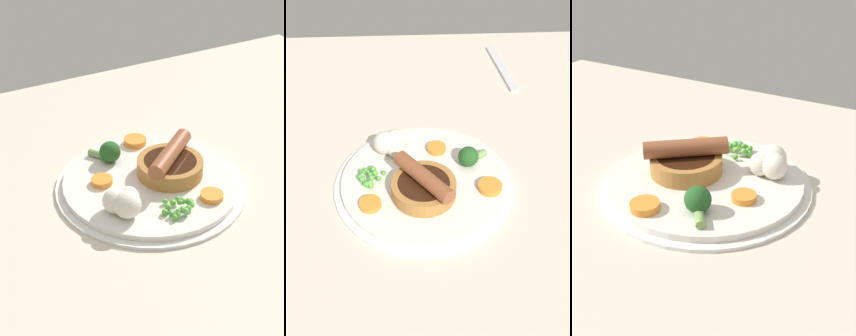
# 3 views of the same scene
# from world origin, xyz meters

# --- Properties ---
(dining_table) EXTENTS (1.10, 0.80, 0.03)m
(dining_table) POSITION_xyz_m (0.00, 0.00, 0.01)
(dining_table) COLOR beige
(dining_table) RESTS_ON ground
(dinner_plate) EXTENTS (0.29, 0.29, 0.01)m
(dinner_plate) POSITION_xyz_m (0.04, 0.02, 0.04)
(dinner_plate) COLOR silver
(dinner_plate) RESTS_ON dining_table
(sausage_pudding) EXTENTS (0.11, 0.10, 0.05)m
(sausage_pudding) POSITION_xyz_m (0.01, 0.02, 0.06)
(sausage_pudding) COLOR #AD7538
(sausage_pudding) RESTS_ON dinner_plate
(pea_pile) EXTENTS (0.05, 0.05, 0.02)m
(pea_pile) POSITION_xyz_m (0.04, 0.10, 0.05)
(pea_pile) COLOR #60B237
(pea_pile) RESTS_ON dinner_plate
(broccoli_floret_near) EXTENTS (0.04, 0.05, 0.03)m
(broccoli_floret_near) POSITION_xyz_m (0.07, -0.06, 0.06)
(broccoli_floret_near) COLOR #235623
(broccoli_floret_near) RESTS_ON dinner_plate
(cauliflower_floret) EXTENTS (0.05, 0.05, 0.04)m
(cauliflower_floret) POSITION_xyz_m (0.11, 0.07, 0.06)
(cauliflower_floret) COLOR silver
(cauliflower_floret) RESTS_ON dinner_plate
(carrot_slice_0) EXTENTS (0.05, 0.05, 0.01)m
(carrot_slice_0) POSITION_xyz_m (0.01, -0.08, 0.05)
(carrot_slice_0) COLOR orange
(carrot_slice_0) RESTS_ON dinner_plate
(carrot_slice_1) EXTENTS (0.05, 0.05, 0.01)m
(carrot_slice_1) POSITION_xyz_m (-0.01, 0.10, 0.05)
(carrot_slice_1) COLOR orange
(carrot_slice_1) RESTS_ON dinner_plate
(carrot_slice_2) EXTENTS (0.04, 0.04, 0.01)m
(carrot_slice_2) POSITION_xyz_m (0.11, -0.01, 0.05)
(carrot_slice_2) COLOR orange
(carrot_slice_2) RESTS_ON dinner_plate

